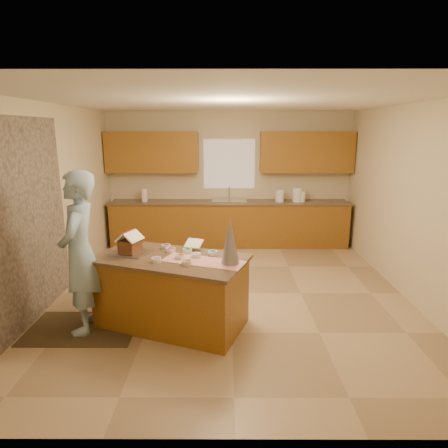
{
  "coord_description": "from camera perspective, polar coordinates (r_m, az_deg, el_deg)",
  "views": [
    {
      "loc": [
        -0.08,
        -5.25,
        2.34
      ],
      "look_at": [
        -0.1,
        0.2,
        1.0
      ],
      "focal_mm": 30.8,
      "sensor_mm": 36.0,
      "label": 1
    }
  ],
  "objects": [
    {
      "name": "faucet",
      "position": [
        7.98,
        0.78,
        4.59
      ],
      "size": [
        0.03,
        0.03,
        0.28
      ],
      "primitive_type": "cylinder",
      "color": "silver",
      "rests_on": "back_counter_top"
    },
    {
      "name": "wall_front",
      "position": [
        2.69,
        1.95,
        -7.79
      ],
      "size": [
        5.5,
        5.5,
        0.0
      ],
      "primitive_type": "plane",
      "color": "beige",
      "rests_on": "floor"
    },
    {
      "name": "stone_accent",
      "position": [
        5.17,
        -27.46,
        0.06
      ],
      "size": [
        0.0,
        2.5,
        2.5
      ],
      "primitive_type": "plane",
      "rotation": [
        1.57,
        0.0,
        1.57
      ],
      "color": "gray",
      "rests_on": "wall_left"
    },
    {
      "name": "upper_cabinet_right",
      "position": [
        8.0,
        12.16,
        10.36
      ],
      "size": [
        1.85,
        0.35,
        0.8
      ],
      "primitive_type": "cube",
      "color": "olive",
      "rests_on": "wall_back"
    },
    {
      "name": "candy_bowls",
      "position": [
        4.62,
        -6.26,
        -4.48
      ],
      "size": [
        0.75,
        0.71,
        0.05
      ],
      "color": "#762F8F",
      "rests_on": "island_top"
    },
    {
      "name": "sink",
      "position": [
        7.83,
        0.78,
        3.15
      ],
      "size": [
        0.7,
        0.45,
        0.12
      ],
      "primitive_type": "cube",
      "color": "silver",
      "rests_on": "back_counter_top"
    },
    {
      "name": "tinsel_tree",
      "position": [
        4.28,
        0.94,
        -2.59
      ],
      "size": [
        0.27,
        0.27,
        0.52
      ],
      "primitive_type": "cone",
      "rotation": [
        0.0,
        0.0,
        -0.36
      ],
      "color": "#A9ABB5",
      "rests_on": "island_top"
    },
    {
      "name": "island_top",
      "position": [
        4.62,
        -7.97,
        -5.14
      ],
      "size": [
        1.99,
        1.49,
        0.04
      ],
      "primitive_type": "cube",
      "rotation": [
        0.0,
        0.0,
        -0.36
      ],
      "color": "brown",
      "rests_on": "island_base"
    },
    {
      "name": "window_curtain",
      "position": [
        8.0,
        0.78,
        8.87
      ],
      "size": [
        1.05,
        0.03,
        1.0
      ],
      "primitive_type": "cube",
      "color": "white",
      "rests_on": "wall_back"
    },
    {
      "name": "rug",
      "position": [
        5.11,
        -20.22,
        -14.3
      ],
      "size": [
        1.29,
        0.84,
        0.01
      ],
      "primitive_type": "cube",
      "color": "black",
      "rests_on": "floor"
    },
    {
      "name": "wall_left",
      "position": [
        5.86,
        -24.21,
        2.87
      ],
      "size": [
        5.5,
        5.5,
        0.0
      ],
      "primitive_type": "plane",
      "color": "beige",
      "rests_on": "floor"
    },
    {
      "name": "canister_c",
      "position": [
        7.96,
        11.47,
        4.06
      ],
      "size": [
        0.15,
        0.15,
        0.22
      ],
      "primitive_type": "cylinder",
      "color": "white",
      "rests_on": "back_counter_top"
    },
    {
      "name": "cookbook",
      "position": [
        4.83,
        -4.5,
        -2.9
      ],
      "size": [
        0.25,
        0.22,
        0.09
      ],
      "primitive_type": "cube",
      "rotation": [
        -1.13,
        0.0,
        -0.36
      ],
      "color": "white",
      "rests_on": "island_top"
    },
    {
      "name": "wall_back",
      "position": [
        8.06,
        0.77,
        6.76
      ],
      "size": [
        5.5,
        5.5,
        0.0
      ],
      "primitive_type": "plane",
      "color": "beige",
      "rests_on": "floor"
    },
    {
      "name": "back_counter_top",
      "position": [
        7.83,
        0.79,
        3.22
      ],
      "size": [
        4.85,
        0.63,
        0.04
      ],
      "primitive_type": "cube",
      "color": "brown",
      "rests_on": "back_counter_base"
    },
    {
      "name": "table_runner",
      "position": [
        4.43,
        -3.11,
        -5.54
      ],
      "size": [
        1.01,
        0.65,
        0.01
      ],
      "primitive_type": "cube",
      "rotation": [
        0.0,
        0.0,
        -0.36
      ],
      "color": "#9D0B0B",
      "rests_on": "island_top"
    },
    {
      "name": "upper_cabinet_left",
      "position": [
        7.97,
        -10.61,
        10.42
      ],
      "size": [
        1.85,
        0.35,
        0.8
      ],
      "primitive_type": "cube",
      "color": "olive",
      "rests_on": "wall_back"
    },
    {
      "name": "canister_a",
      "position": [
        7.88,
        8.29,
        4.18
      ],
      "size": [
        0.17,
        0.17,
        0.24
      ],
      "primitive_type": "cylinder",
      "color": "white",
      "rests_on": "back_counter_top"
    },
    {
      "name": "wall_right",
      "position": [
        5.93,
        26.02,
        2.8
      ],
      "size": [
        5.5,
        5.5,
        0.0
      ],
      "primitive_type": "plane",
      "color": "beige",
      "rests_on": "floor"
    },
    {
      "name": "gingerbread_house",
      "position": [
        4.8,
        -13.78,
        -2.9
      ],
      "size": [
        0.33,
        0.34,
        0.27
      ],
      "color": "#5B2C18",
      "rests_on": "baking_tray"
    },
    {
      "name": "baking_tray",
      "position": [
        4.83,
        -13.7,
        -4.16
      ],
      "size": [
        0.52,
        0.45,
        0.02
      ],
      "primitive_type": "cube",
      "rotation": [
        0.0,
        0.0,
        -0.36
      ],
      "color": "silver",
      "rests_on": "island_top"
    },
    {
      "name": "canister_b",
      "position": [
        7.94,
        10.83,
        4.3
      ],
      "size": [
        0.2,
        0.2,
        0.28
      ],
      "primitive_type": "cylinder",
      "color": "white",
      "rests_on": "back_counter_top"
    },
    {
      "name": "boy",
      "position": [
        4.73,
        -20.61,
        -4.05
      ],
      "size": [
        0.51,
        0.73,
        1.9
      ],
      "primitive_type": "imported",
      "rotation": [
        0.0,
        0.0,
        -1.49
      ],
      "color": "#91B4CE",
      "rests_on": "rug"
    },
    {
      "name": "back_counter_base",
      "position": [
        7.93,
        0.77,
        -0.05
      ],
      "size": [
        4.8,
        0.6,
        0.88
      ],
      "primitive_type": "cube",
      "color": "brown",
      "rests_on": "floor"
    },
    {
      "name": "ceiling",
      "position": [
        5.26,
        1.14,
        17.74
      ],
      "size": [
        5.5,
        5.5,
        0.0
      ],
      "primitive_type": "plane",
      "color": "silver",
      "rests_on": "floor"
    },
    {
      "name": "paper_towel",
      "position": [
        7.98,
        -11.73,
        4.23
      ],
      "size": [
        0.12,
        0.12,
        0.26
      ],
      "primitive_type": "cylinder",
      "color": "white",
      "rests_on": "back_counter_top"
    },
    {
      "name": "floor",
      "position": [
        5.75,
        1.01,
        -10.21
      ],
      "size": [
        5.5,
        5.5,
        0.0
      ],
      "primitive_type": "plane",
      "color": "tan",
      "rests_on": "ground"
    },
    {
      "name": "island_base",
      "position": [
        4.77,
        -7.8,
        -10.09
      ],
      "size": [
        1.89,
        1.39,
        0.83
      ],
      "primitive_type": "cube",
      "rotation": [
        0.0,
        0.0,
        -0.36
      ],
      "color": "brown",
      "rests_on": "floor"
    }
  ]
}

